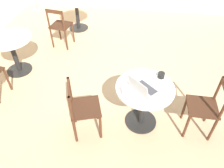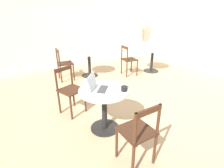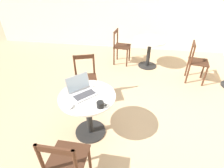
# 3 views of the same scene
# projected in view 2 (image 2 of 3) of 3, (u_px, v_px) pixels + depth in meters

# --- Properties ---
(ground_plane) EXTENTS (16.00, 16.00, 0.00)m
(ground_plane) POSITION_uv_depth(u_px,v_px,m) (130.00, 107.00, 3.50)
(ground_plane) COLOR tan
(wall_back) EXTENTS (9.40, 0.06, 2.70)m
(wall_back) POSITION_uv_depth(u_px,v_px,m) (68.00, 24.00, 5.45)
(wall_back) COLOR silver
(wall_back) RESTS_ON ground_plane
(cafe_table_near) EXTENTS (0.76, 0.76, 0.70)m
(cafe_table_near) POSITION_uv_depth(u_px,v_px,m) (104.00, 100.00, 2.67)
(cafe_table_near) COLOR black
(cafe_table_near) RESTS_ON ground_plane
(cafe_table_mid) EXTENTS (0.76, 0.76, 0.70)m
(cafe_table_mid) POSITION_uv_depth(u_px,v_px,m) (152.00, 55.00, 5.28)
(cafe_table_mid) COLOR black
(cafe_table_mid) RESTS_ON ground_plane
(cafe_table_far) EXTENTS (0.76, 0.76, 0.70)m
(cafe_table_far) POSITION_uv_depth(u_px,v_px,m) (89.00, 58.00, 4.91)
(cafe_table_far) COLOR black
(cafe_table_far) RESTS_ON ground_plane
(chair_near_front) EXTENTS (0.39, 0.39, 0.86)m
(chair_near_front) POSITION_uv_depth(u_px,v_px,m) (138.00, 134.00, 2.07)
(chair_near_front) COLOR #472819
(chair_near_front) RESTS_ON ground_plane
(chair_near_back) EXTENTS (0.49, 0.49, 0.86)m
(chair_near_back) POSITION_uv_depth(u_px,v_px,m) (70.00, 90.00, 3.16)
(chair_near_back) COLOR #472819
(chair_near_back) RESTS_ON ground_plane
(chair_mid_left) EXTENTS (0.44, 0.44, 0.86)m
(chair_mid_left) POSITION_uv_depth(u_px,v_px,m) (128.00, 60.00, 5.01)
(chair_mid_left) COLOR #472819
(chair_mid_left) RESTS_ON ground_plane
(chair_far_left) EXTENTS (0.43, 0.43, 0.86)m
(chair_far_left) POSITION_uv_depth(u_px,v_px,m) (64.00, 64.00, 4.65)
(chair_far_left) COLOR #472819
(chair_far_left) RESTS_ON ground_plane
(floor_lamp) EXTENTS (0.41, 0.41, 1.48)m
(floor_lamp) POSITION_uv_depth(u_px,v_px,m) (143.00, 24.00, 6.50)
(floor_lamp) COLOR #9E937F
(floor_lamp) RESTS_ON ground_plane
(laptop) EXTENTS (0.43, 0.43, 0.23)m
(laptop) POSITION_uv_depth(u_px,v_px,m) (98.00, 87.00, 2.56)
(laptop) COLOR #B7B7BC
(laptop) RESTS_ON cafe_table_near
(mouse) EXTENTS (0.06, 0.10, 0.03)m
(mouse) POSITION_uv_depth(u_px,v_px,m) (106.00, 98.00, 2.32)
(mouse) COLOR #B7B7BC
(mouse) RESTS_ON cafe_table_near
(mug) EXTENTS (0.12, 0.09, 0.08)m
(mug) POSITION_uv_depth(u_px,v_px,m) (124.00, 89.00, 2.54)
(mug) COLOR black
(mug) RESTS_ON cafe_table_near
(drinking_glass) EXTENTS (0.07, 0.07, 0.11)m
(drinking_glass) POSITION_uv_depth(u_px,v_px,m) (85.00, 83.00, 2.67)
(drinking_glass) COLOR silver
(drinking_glass) RESTS_ON cafe_table_near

